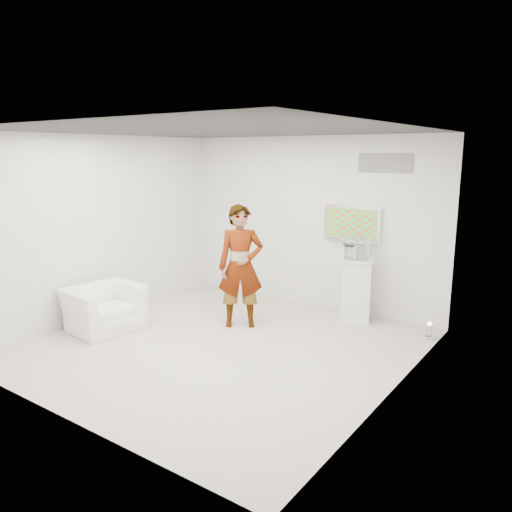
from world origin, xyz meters
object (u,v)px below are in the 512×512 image
object	(u,v)px
person	(241,266)
armchair	(104,308)
floor_uplight	(429,331)
tv	(352,224)
pedestal	(356,290)

from	to	relation	value
person	armchair	size ratio (longest dim) A/B	1.83
person	floor_uplight	xyz separation A→B (m)	(2.64, 1.14, -0.85)
tv	floor_uplight	distance (m)	2.13
person	floor_uplight	world-z (taller)	person
armchair	floor_uplight	xyz separation A→B (m)	(4.27, 2.51, -0.22)
person	armchair	distance (m)	2.23
armchair	pedestal	xyz separation A→B (m)	(3.02, 2.65, 0.17)
tv	pedestal	bearing A→B (deg)	-52.60
person	armchair	xyz separation A→B (m)	(-1.64, -1.38, -0.62)
person	pedestal	world-z (taller)	person
armchair	pedestal	distance (m)	4.02
pedestal	floor_uplight	distance (m)	1.32
tv	armchair	xyz separation A→B (m)	(-2.77, -2.98, -1.21)
tv	pedestal	world-z (taller)	tv
person	tv	bearing A→B (deg)	16.96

